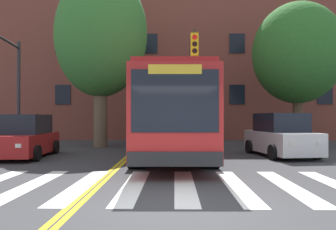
{
  "coord_description": "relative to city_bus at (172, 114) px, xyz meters",
  "views": [
    {
      "loc": [
        -0.12,
        -5.91,
        1.63
      ],
      "look_at": [
        -0.26,
        7.27,
        1.72
      ],
      "focal_mm": 35.0,
      "sensor_mm": 36.0,
      "label": 1
    }
  ],
  "objects": [
    {
      "name": "traffic_light_far_corner",
      "position": [
        -7.4,
        0.55,
        1.87
      ],
      "size": [
        0.59,
        3.15,
        5.36
      ],
      "color": "#28282D",
      "rests_on": "ground"
    },
    {
      "name": "car_red_near_lane",
      "position": [
        -5.99,
        -0.89,
        -0.96
      ],
      "size": [
        2.19,
        4.16,
        1.74
      ],
      "color": "#AD1E1E",
      "rests_on": "ground"
    },
    {
      "name": "city_bus",
      "position": [
        0.0,
        0.0,
        0.0
      ],
      "size": [
        2.94,
        12.21,
        3.19
      ],
      "color": "#B22323",
      "rests_on": "ground"
    },
    {
      "name": "crosswalk",
      "position": [
        0.9,
        -6.35,
        -1.76
      ],
      "size": [
        11.56,
        4.12,
        0.01
      ],
      "color": "white",
      "rests_on": "ground"
    },
    {
      "name": "street_tree_curbside_small",
      "position": [
        -3.95,
        3.88,
        4.39
      ],
      "size": [
        6.72,
        6.34,
        9.64
      ],
      "color": "brown",
      "rests_on": "ground"
    },
    {
      "name": "building_facade",
      "position": [
        -1.59,
        13.85,
        4.77
      ],
      "size": [
        31.2,
        9.39,
        13.06
      ],
      "color": "brown",
      "rests_on": "ground"
    },
    {
      "name": "ground_plane",
      "position": [
        0.09,
        -8.24,
        -1.76
      ],
      "size": [
        120.0,
        120.0,
        0.0
      ],
      "primitive_type": "plane",
      "color": "#38383A"
    },
    {
      "name": "lane_line_yellow_outer",
      "position": [
        -1.74,
        7.65,
        -1.76
      ],
      "size": [
        0.12,
        36.0,
        0.01
      ],
      "primitive_type": "cube",
      "color": "gold",
      "rests_on": "ground"
    },
    {
      "name": "car_black_behind_bus",
      "position": [
        1.47,
        10.86,
        -0.72
      ],
      "size": [
        2.24,
        5.17,
        2.2
      ],
      "color": "black",
      "rests_on": "ground"
    },
    {
      "name": "car_white_far_lane",
      "position": [
        4.56,
        -0.35,
        -0.93
      ],
      "size": [
        2.38,
        4.13,
        1.8
      ],
      "color": "white",
      "rests_on": "ground"
    },
    {
      "name": "lane_line_yellow_inner",
      "position": [
        -1.9,
        7.65,
        -1.76
      ],
      "size": [
        0.12,
        36.0,
        0.01
      ],
      "primitive_type": "cube",
      "color": "gold",
      "rests_on": "ground"
    },
    {
      "name": "street_tree_curbside_large",
      "position": [
        7.11,
        4.39,
        3.49
      ],
      "size": [
        6.4,
        6.37,
        8.12
      ],
      "color": "brown",
      "rests_on": "ground"
    },
    {
      "name": "traffic_light_overhead",
      "position": [
        1.01,
        2.04,
        2.16
      ],
      "size": [
        0.34,
        3.32,
        5.82
      ],
      "color": "#28282D",
      "rests_on": "ground"
    }
  ]
}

